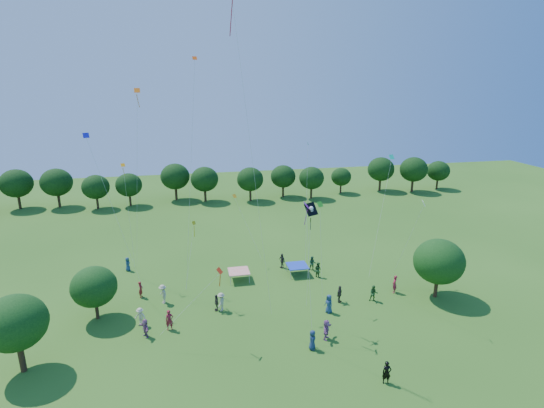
{
  "coord_description": "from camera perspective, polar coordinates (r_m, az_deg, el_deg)",
  "views": [
    {
      "loc": [
        -6.75,
        -18.85,
        20.74
      ],
      "look_at": [
        0.0,
        14.0,
        11.0
      ],
      "focal_mm": 28.0,
      "sensor_mm": 36.0,
      "label": 1
    }
  ],
  "objects": [
    {
      "name": "small_kite_0",
      "position": [
        34.16,
        -8.02,
        -10.13
      ],
      "size": [
        5.22,
        0.64,
        5.37
      ],
      "color": "red"
    },
    {
      "name": "crowd_person_0",
      "position": [
        51.15,
        -18.84,
        -7.66
      ],
      "size": [
        0.76,
        0.9,
        1.61
      ],
      "primitive_type": "imported",
      "rotation": [
        0.0,
        0.0,
        2.07
      ],
      "color": "navy",
      "rests_on": "ground"
    },
    {
      "name": "small_kite_8",
      "position": [
        43.87,
        -17.68,
        8.68
      ],
      "size": [
        2.02,
        1.56,
        18.82
      ],
      "color": "orange"
    },
    {
      "name": "crowd_person_5",
      "position": [
        38.57,
        -16.68,
        -15.67
      ],
      "size": [
        1.2,
        1.59,
        1.62
      ],
      "primitive_type": "imported",
      "rotation": [
        0.0,
        0.0,
        5.21
      ],
      "color": "#935680",
      "rests_on": "ground"
    },
    {
      "name": "small_kite_11",
      "position": [
        47.52,
        4.74,
        3.51
      ],
      "size": [
        1.2,
        3.87,
        12.94
      ],
      "color": "#1C9A54"
    },
    {
      "name": "near_tree_north",
      "position": [
        41.47,
        -22.83,
        -10.21
      ],
      "size": [
        4.01,
        4.01,
        5.0
      ],
      "color": "#422B19",
      "rests_on": "ground"
    },
    {
      "name": "small_kite_3",
      "position": [
        39.1,
        6.52,
        -2.1
      ],
      "size": [
        0.64,
        1.79,
        8.85
      ],
      "color": "#24921A"
    },
    {
      "name": "small_kite_2",
      "position": [
        48.96,
        -4.41,
        -0.47
      ],
      "size": [
        2.82,
        3.75,
        6.86
      ],
      "color": "orange"
    },
    {
      "name": "crowd_person_6",
      "position": [
        40.68,
        7.65,
        -13.15
      ],
      "size": [
        0.81,
        1.01,
        1.8
      ],
      "primitive_type": "imported",
      "rotation": [
        0.0,
        0.0,
        5.16
      ],
      "color": "navy",
      "rests_on": "ground"
    },
    {
      "name": "treeline",
      "position": [
        76.28,
        -7.57,
        3.45
      ],
      "size": [
        88.01,
        8.77,
        6.77
      ],
      "color": "#422B19",
      "rests_on": "ground"
    },
    {
      "name": "crowd_person_8",
      "position": [
        47.32,
        6.19,
        -8.76
      ],
      "size": [
        0.82,
        0.95,
        1.69
      ],
      "primitive_type": "imported",
      "rotation": [
        0.0,
        0.0,
        2.12
      ],
      "color": "#224E21",
      "rests_on": "ground"
    },
    {
      "name": "crowd_person_4",
      "position": [
        41.05,
        -7.48,
        -13.01
      ],
      "size": [
        0.45,
        0.95,
        1.61
      ],
      "primitive_type": "imported",
      "rotation": [
        0.0,
        0.0,
        4.73
      ],
      "color": "#39332E",
      "rests_on": "ground"
    },
    {
      "name": "tent_red_stripe",
      "position": [
        46.37,
        -4.49,
        -9.0
      ],
      "size": [
        2.2,
        2.2,
        1.1
      ],
      "color": "red",
      "rests_on": "ground"
    },
    {
      "name": "small_kite_5",
      "position": [
        34.49,
        4.71,
        -2.56
      ],
      "size": [
        0.54,
        2.87,
        10.05
      ],
      "color": "#971999"
    },
    {
      "name": "small_kite_1",
      "position": [
        46.3,
        -19.05,
        1.73
      ],
      "size": [
        0.47,
        0.46,
        11.42
      ],
      "color": "orange"
    },
    {
      "name": "man_in_black",
      "position": [
        33.34,
        15.17,
        -21.04
      ],
      "size": [
        0.73,
        0.55,
        1.74
      ],
      "primitive_type": "imported",
      "rotation": [
        0.0,
        0.0,
        -0.23
      ],
      "color": "black",
      "rests_on": "ground"
    },
    {
      "name": "tent_blue",
      "position": [
        47.6,
        3.42,
        -8.28
      ],
      "size": [
        2.2,
        2.2,
        1.1
      ],
      "color": "#1C3BBB",
      "rests_on": "ground"
    },
    {
      "name": "crowd_person_1",
      "position": [
        38.89,
        -13.62,
        -14.94
      ],
      "size": [
        0.76,
        0.56,
        1.85
      ],
      "primitive_type": "imported",
      "rotation": [
        0.0,
        0.0,
        6.46
      ],
      "color": "maroon",
      "rests_on": "ground"
    },
    {
      "name": "crowd_person_16",
      "position": [
        49.2,
        1.34,
        -7.63
      ],
      "size": [
        0.86,
        1.12,
        1.74
      ],
      "primitive_type": "imported",
      "rotation": [
        0.0,
        0.0,
        5.16
      ],
      "color": "#3C3430",
      "rests_on": "ground"
    },
    {
      "name": "crowd_person_9",
      "position": [
        40.91,
        -6.85,
        -12.93
      ],
      "size": [
        1.0,
        1.3,
        1.81
      ],
      "primitive_type": "imported",
      "rotation": [
        0.0,
        0.0,
        4.26
      ],
      "color": "#AFAA8C",
      "rests_on": "ground"
    },
    {
      "name": "crowd_person_15",
      "position": [
        40.2,
        -17.29,
        -14.27
      ],
      "size": [
        1.21,
        0.98,
        1.7
      ],
      "primitive_type": "imported",
      "rotation": [
        0.0,
        0.0,
        5.76
      ],
      "color": "beige",
      "rests_on": "ground"
    },
    {
      "name": "near_tree_west",
      "position": [
        36.61,
        -31.27,
        -13.51
      ],
      "size": [
        4.49,
        4.49,
        6.08
      ],
      "color": "#422B19",
      "rests_on": "ground"
    },
    {
      "name": "small_kite_9",
      "position": [
        40.26,
        -10.73,
        8.45
      ],
      "size": [
        2.19,
        3.08,
        21.59
      ],
      "color": "#F4520C"
    },
    {
      "name": "pirate_kite",
      "position": [
        35.51,
        5.28,
        -0.9
      ],
      "size": [
        1.29,
        1.07,
        9.64
      ],
      "color": "black"
    },
    {
      "name": "small_kite_10",
      "position": [
        42.62,
        -10.62,
        -4.23
      ],
      "size": [
        1.34,
        2.46,
        6.15
      ],
      "color": "gold"
    },
    {
      "name": "small_kite_6",
      "position": [
        38.98,
        18.84,
        -2.12
      ],
      "size": [
        0.4,
        4.91,
        9.82
      ],
      "color": "white"
    },
    {
      "name": "crowd_person_10",
      "position": [
        42.51,
        9.07,
        -11.88
      ],
      "size": [
        1.04,
        1.07,
        1.75
      ],
      "primitive_type": "imported",
      "rotation": [
        0.0,
        0.0,
        0.81
      ],
      "color": "#38342D",
      "rests_on": "ground"
    },
    {
      "name": "crowd_person_13",
      "position": [
        45.48,
        16.15,
        -10.31
      ],
      "size": [
        0.71,
        0.82,
        1.87
      ],
      "primitive_type": "imported",
      "rotation": [
        0.0,
        0.0,
        4.26
      ],
      "color": "maroon",
      "rests_on": "ground"
    },
    {
      "name": "small_kite_7",
      "position": [
        45.79,
        15.22,
        2.97
      ],
      "size": [
        3.61,
        3.68,
        12.05
      ],
      "color": "#0DCD99"
    },
    {
      "name": "red_high_kite",
      "position": [
        33.07,
        -4.32,
        18.32
      ],
      "size": [
        3.06,
        1.33,
        26.33
      ],
      "color": "red"
    },
    {
      "name": "small_kite_4",
      "position": [
        42.27,
        -22.13,
        3.85
      ],
      "size": [
        4.2,
        2.03,
        14.95
      ],
      "color": "#1214B6"
    },
    {
      "name": "crowd_person_7",
      "position": [
        44.86,
        -17.23,
        -10.92
      ],
      "size": [
        0.48,
        0.68,
        1.69
      ],
      "primitive_type": "imported",
      "rotation": [
        0.0,
        0.0,
        1.44
      ],
      "color": "maroon",
      "rests_on": "ground"
    },
    {
      "name": "crowd_person_2",
      "position": [
        48.78,
        5.45,
        -7.96
      ],
      "size": [
        0.93,
        0.69,
        1.68
      ],
      "primitive_type": "imported",
      "rotation": [
        0.0,
        0.0,
        -0.33
      ],
      "color": "#235331",
      "rests_on": "ground"
    },
    {
      "name": "crowd_person_11",
      "position": [
        37.01,
        7.32,
        -16.4
      ],
      "size": [
        1.39,
        1.69,
        1.76
      ],
      "primitive_type": "imported",
      "rotation": [
        0.0,
        0.0,
        0.99
      ],
      "color": "#905490",
      "rests_on": "ground"
    },
    {
      "name": "near_tree_east",
      "position": [
        44.79,
        21.54,
        -7.2
      ],
      "size": [
        4.89,
        4.89,
        6.03
      ],
      "color": "#422B19",
      "rests_on": "ground"
    },
    {
      "name": "crowd_person_3",
      "position": [
        43.14,
        -14.46,
        -11.65
      ],
      "size": [
        1.0,
        1.38,
        1.92
      ],
      "primitive_type": "imported",
      "rotation": [
        0.0,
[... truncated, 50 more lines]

